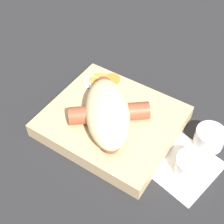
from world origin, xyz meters
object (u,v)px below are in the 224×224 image
food_tray (112,121)px  condiment_cup_far (209,138)px  sausage (107,112)px  condiment_cup_near (191,166)px  bread_roll (106,111)px

food_tray → condiment_cup_far: 0.16m
sausage → condiment_cup_near: 0.16m
food_tray → condiment_cup_near: bearing=176.5°
sausage → condiment_cup_near: (-0.16, 0.00, -0.03)m
food_tray → bread_roll: 0.04m
bread_roll → condiment_cup_near: bread_roll is taller
food_tray → bread_roll: bread_roll is taller
bread_roll → condiment_cup_far: (-0.16, -0.07, -0.04)m
bread_roll → condiment_cup_far: bearing=-155.9°
food_tray → sausage: bearing=59.2°
food_tray → sausage: 0.03m
condiment_cup_near → sausage: bearing=-0.3°
bread_roll → sausage: bread_roll is taller
sausage → condiment_cup_far: sausage is taller
bread_roll → condiment_cup_near: 0.16m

